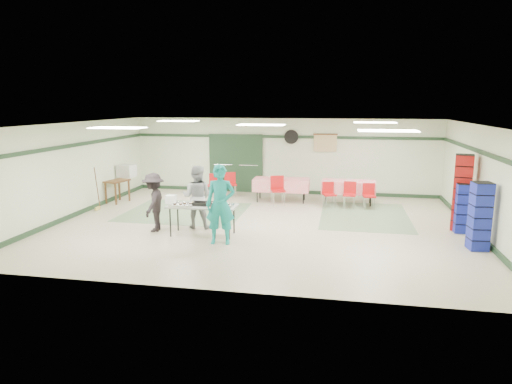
% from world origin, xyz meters
% --- Properties ---
extents(floor, '(11.00, 11.00, 0.00)m').
position_xyz_m(floor, '(0.00, 0.00, 0.00)').
color(floor, '#BEB199').
rests_on(floor, ground).
extents(ceiling, '(11.00, 11.00, 0.00)m').
position_xyz_m(ceiling, '(0.00, 0.00, 2.70)').
color(ceiling, white).
rests_on(ceiling, wall_back).
extents(wall_back, '(11.00, 0.00, 11.00)m').
position_xyz_m(wall_back, '(0.00, 4.50, 1.35)').
color(wall_back, beige).
rests_on(wall_back, floor).
extents(wall_front, '(11.00, 0.00, 11.00)m').
position_xyz_m(wall_front, '(0.00, -4.50, 1.35)').
color(wall_front, beige).
rests_on(wall_front, floor).
extents(wall_left, '(0.00, 9.00, 9.00)m').
position_xyz_m(wall_left, '(-5.50, 0.00, 1.35)').
color(wall_left, beige).
rests_on(wall_left, floor).
extents(wall_right, '(0.00, 9.00, 9.00)m').
position_xyz_m(wall_right, '(5.50, 0.00, 1.35)').
color(wall_right, beige).
rests_on(wall_right, floor).
extents(trim_back, '(11.00, 0.06, 0.10)m').
position_xyz_m(trim_back, '(0.00, 4.47, 2.05)').
color(trim_back, '#1E3721').
rests_on(trim_back, wall_back).
extents(baseboard_back, '(11.00, 0.06, 0.12)m').
position_xyz_m(baseboard_back, '(0.00, 4.47, 0.06)').
color(baseboard_back, '#1E3721').
rests_on(baseboard_back, floor).
extents(trim_left, '(0.06, 9.00, 0.10)m').
position_xyz_m(trim_left, '(-5.47, 0.00, 2.05)').
color(trim_left, '#1E3721').
rests_on(trim_left, wall_back).
extents(baseboard_left, '(0.06, 9.00, 0.12)m').
position_xyz_m(baseboard_left, '(-5.47, 0.00, 0.06)').
color(baseboard_left, '#1E3721').
rests_on(baseboard_left, floor).
extents(trim_right, '(0.06, 9.00, 0.10)m').
position_xyz_m(trim_right, '(5.47, 0.00, 2.05)').
color(trim_right, '#1E3721').
rests_on(trim_right, wall_back).
extents(baseboard_right, '(0.06, 9.00, 0.12)m').
position_xyz_m(baseboard_right, '(5.47, 0.00, 0.06)').
color(baseboard_right, '#1E3721').
rests_on(baseboard_right, floor).
extents(green_patch_a, '(3.50, 3.00, 0.01)m').
position_xyz_m(green_patch_a, '(-2.50, 1.00, 0.00)').
color(green_patch_a, gray).
rests_on(green_patch_a, floor).
extents(green_patch_b, '(2.50, 3.50, 0.01)m').
position_xyz_m(green_patch_b, '(2.80, 1.50, 0.00)').
color(green_patch_b, gray).
rests_on(green_patch_b, floor).
extents(double_door_left, '(0.90, 0.06, 2.10)m').
position_xyz_m(double_door_left, '(-2.20, 4.44, 1.05)').
color(double_door_left, gray).
rests_on(double_door_left, floor).
extents(double_door_right, '(0.90, 0.06, 2.10)m').
position_xyz_m(double_door_right, '(-1.25, 4.44, 1.05)').
color(double_door_right, gray).
rests_on(double_door_right, floor).
extents(door_frame, '(2.00, 0.03, 2.15)m').
position_xyz_m(door_frame, '(-1.73, 4.42, 1.05)').
color(door_frame, '#1E3721').
rests_on(door_frame, floor).
extents(wall_fan, '(0.50, 0.10, 0.50)m').
position_xyz_m(wall_fan, '(0.30, 4.44, 2.05)').
color(wall_fan, black).
rests_on(wall_fan, wall_back).
extents(scroll_banner, '(0.80, 0.02, 0.60)m').
position_xyz_m(scroll_banner, '(1.50, 4.44, 1.85)').
color(scroll_banner, '#D7BD86').
rests_on(scroll_banner, wall_back).
extents(serving_table, '(1.72, 0.72, 0.76)m').
position_xyz_m(serving_table, '(-1.25, -1.25, 0.71)').
color(serving_table, '#A2A29D').
rests_on(serving_table, floor).
extents(sheet_tray_right, '(0.60, 0.46, 0.02)m').
position_xyz_m(sheet_tray_right, '(-0.77, -1.31, 0.77)').
color(sheet_tray_right, silver).
rests_on(sheet_tray_right, serving_table).
extents(sheet_tray_mid, '(0.60, 0.46, 0.02)m').
position_xyz_m(sheet_tray_mid, '(-1.32, -1.14, 0.77)').
color(sheet_tray_mid, silver).
rests_on(sheet_tray_mid, serving_table).
extents(sheet_tray_left, '(0.58, 0.45, 0.02)m').
position_xyz_m(sheet_tray_left, '(-1.73, -1.36, 0.77)').
color(sheet_tray_left, silver).
rests_on(sheet_tray_left, serving_table).
extents(baking_pan, '(0.46, 0.29, 0.08)m').
position_xyz_m(baking_pan, '(-1.25, -1.23, 0.80)').
color(baking_pan, black).
rests_on(baking_pan, serving_table).
extents(foam_box_stack, '(0.24, 0.22, 0.21)m').
position_xyz_m(foam_box_stack, '(-2.08, -1.20, 0.87)').
color(foam_box_stack, white).
rests_on(foam_box_stack, serving_table).
extents(volunteer_teal, '(0.73, 0.53, 1.86)m').
position_xyz_m(volunteer_teal, '(-0.63, -1.82, 0.93)').
color(volunteer_teal, teal).
rests_on(volunteer_teal, floor).
extents(volunteer_grey, '(0.81, 0.63, 1.65)m').
position_xyz_m(volunteer_grey, '(-1.60, -0.59, 0.83)').
color(volunteer_grey, '#939498').
rests_on(volunteer_grey, floor).
extents(volunteer_dark, '(0.66, 1.03, 1.50)m').
position_xyz_m(volunteer_dark, '(-2.58, -1.11, 0.75)').
color(volunteer_dark, black).
rests_on(volunteer_dark, floor).
extents(dining_table_a, '(1.72, 0.79, 0.77)m').
position_xyz_m(dining_table_a, '(2.34, 3.08, 0.57)').
color(dining_table_a, red).
rests_on(dining_table_a, floor).
extents(dining_table_b, '(1.85, 0.86, 0.77)m').
position_xyz_m(dining_table_b, '(0.14, 3.08, 0.57)').
color(dining_table_b, red).
rests_on(dining_table_b, floor).
extents(chair_a, '(0.41, 0.41, 0.82)m').
position_xyz_m(chair_a, '(2.37, 2.51, 0.50)').
color(chair_a, '#B70E18').
rests_on(chair_a, floor).
extents(chair_b, '(0.47, 0.47, 0.79)m').
position_xyz_m(chair_b, '(1.72, 2.50, 0.48)').
color(chair_b, '#B70E18').
rests_on(chair_b, floor).
extents(chair_c, '(0.40, 0.41, 0.79)m').
position_xyz_m(chair_c, '(2.96, 2.51, 0.48)').
color(chair_c, '#B70E18').
rests_on(chair_c, floor).
extents(chair_d, '(0.55, 0.55, 0.94)m').
position_xyz_m(chair_d, '(0.10, 2.52, 0.57)').
color(chair_d, '#B70E18').
rests_on(chair_d, floor).
extents(chair_loose_a, '(0.50, 0.50, 0.84)m').
position_xyz_m(chair_loose_a, '(-1.73, 3.56, 0.51)').
color(chair_loose_a, '#B70E18').
rests_on(chair_loose_a, floor).
extents(chair_loose_b, '(0.46, 0.46, 0.80)m').
position_xyz_m(chair_loose_b, '(-2.31, 3.36, 0.49)').
color(chair_loose_b, '#B70E18').
rests_on(chair_loose_b, floor).
extents(crate_stack_blue_a, '(0.40, 0.40, 1.27)m').
position_xyz_m(crate_stack_blue_a, '(5.15, 0.20, 0.63)').
color(crate_stack_blue_a, '#192196').
rests_on(crate_stack_blue_a, floor).
extents(crate_stack_red, '(0.52, 0.52, 1.97)m').
position_xyz_m(crate_stack_red, '(5.15, 0.45, 0.98)').
color(crate_stack_red, '#9E120F').
rests_on(crate_stack_red, floor).
extents(crate_stack_blue_b, '(0.44, 0.44, 1.54)m').
position_xyz_m(crate_stack_blue_b, '(5.15, -1.21, 0.77)').
color(crate_stack_blue_b, '#192196').
rests_on(crate_stack_blue_b, floor).
extents(printer_table, '(0.68, 0.89, 0.74)m').
position_xyz_m(printer_table, '(-5.15, 1.88, 0.62)').
color(printer_table, brown).
rests_on(printer_table, floor).
extents(office_printer, '(0.58, 0.52, 0.42)m').
position_xyz_m(office_printer, '(-5.15, 2.59, 0.96)').
color(office_printer, beige).
rests_on(office_printer, printer_table).
extents(broom, '(0.04, 0.21, 1.31)m').
position_xyz_m(broom, '(-5.23, 0.77, 0.68)').
color(broom, brown).
rests_on(broom, floor).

